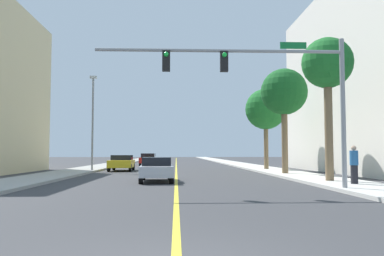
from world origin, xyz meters
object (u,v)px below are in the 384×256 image
at_px(palm_near, 327,66).
at_px(palm_mid, 284,93).
at_px(car_red, 148,159).
at_px(car_yellow, 122,162).
at_px(traffic_signal_mast, 266,78).
at_px(street_lamp, 93,118).
at_px(car_silver, 156,169).
at_px(palm_far, 266,110).
at_px(pedestrian, 354,165).

bearing_deg(palm_near, palm_mid, 92.15).
height_order(car_red, car_yellow, car_red).
bearing_deg(traffic_signal_mast, palm_mid, 71.21).
xyz_separation_m(street_lamp, palm_near, (14.81, -13.21, 1.58)).
bearing_deg(car_yellow, palm_mid, 147.38).
bearing_deg(car_red, car_yellow, -93.21).
bearing_deg(car_silver, street_lamp, 114.52).
xyz_separation_m(street_lamp, car_red, (3.55, 15.69, -3.73)).
distance_m(palm_mid, car_silver, 11.51).
relative_size(palm_near, palm_mid, 1.01).
xyz_separation_m(palm_mid, palm_far, (0.36, 7.34, -0.38)).
distance_m(street_lamp, palm_near, 19.91).
height_order(palm_mid, car_yellow, palm_mid).
xyz_separation_m(palm_mid, car_red, (-10.98, 21.55, -4.99)).
xyz_separation_m(palm_far, car_yellow, (-12.64, 0.02, -4.66)).
bearing_deg(pedestrian, street_lamp, 163.61).
height_order(palm_mid, palm_far, palm_mid).
bearing_deg(palm_far, palm_near, -90.31).
xyz_separation_m(traffic_signal_mast, car_silver, (-4.76, 5.76, -3.94)).
height_order(car_red, pedestrian, pedestrian).
distance_m(traffic_signal_mast, car_silver, 8.44).
distance_m(palm_far, pedestrian, 17.37).
distance_m(street_lamp, pedestrian, 21.82).
bearing_deg(traffic_signal_mast, street_lamp, 121.61).
xyz_separation_m(street_lamp, pedestrian, (15.13, -15.34, -3.47)).
distance_m(palm_mid, palm_far, 7.36).
height_order(palm_mid, pedestrian, palm_mid).
bearing_deg(car_silver, palm_far, 52.81).
bearing_deg(palm_far, traffic_signal_mast, -102.74).
relative_size(palm_far, car_silver, 1.62).
xyz_separation_m(traffic_signal_mast, car_red, (-7.09, 32.98, -3.86)).
relative_size(car_red, car_silver, 0.97).
distance_m(palm_far, car_yellow, 13.47).
bearing_deg(car_red, palm_far, -49.37).
bearing_deg(car_red, palm_near, -66.67).
relative_size(traffic_signal_mast, palm_mid, 1.40).
relative_size(street_lamp, car_red, 1.86).
height_order(car_silver, pedestrian, pedestrian).
bearing_deg(palm_far, pedestrian, -89.19).
xyz_separation_m(street_lamp, car_silver, (5.89, -11.54, -3.81)).
distance_m(traffic_signal_mast, pedestrian, 6.08).
height_order(palm_mid, car_silver, palm_mid).
xyz_separation_m(palm_near, pedestrian, (0.32, -2.13, -5.04)).
bearing_deg(palm_mid, car_red, 117.00).
distance_m(traffic_signal_mast, palm_mid, 12.12).
bearing_deg(palm_mid, palm_far, 87.23).
bearing_deg(car_silver, pedestrian, -24.89).
bearing_deg(palm_near, traffic_signal_mast, -135.55).
bearing_deg(pedestrian, traffic_signal_mast, -127.41).
xyz_separation_m(street_lamp, palm_far, (14.89, 1.47, 0.89)).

